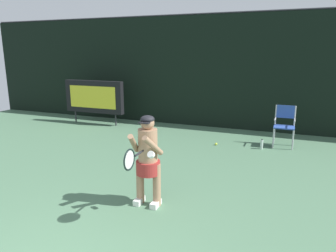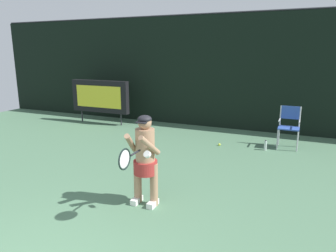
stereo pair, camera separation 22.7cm
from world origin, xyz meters
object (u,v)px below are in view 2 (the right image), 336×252
scoreboard (100,96)px  water_bottle (265,145)px  tennis_player (145,157)px  tennis_racket (125,159)px  tennis_ball_loose (219,145)px  umpire_chair (289,124)px

scoreboard → water_bottle: scoreboard is taller
tennis_player → tennis_racket: size_ratio=2.49×
water_bottle → tennis_ball_loose: 1.18m
scoreboard → umpire_chair: 6.23m
umpire_chair → tennis_racket: tennis_racket is taller
water_bottle → tennis_player: bearing=-111.1°
tennis_player → tennis_ball_loose: 3.80m
umpire_chair → tennis_ball_loose: size_ratio=15.88×
umpire_chair → tennis_player: 4.73m
tennis_racket → tennis_ball_loose: 4.47m
scoreboard → umpire_chair: bearing=-4.1°
tennis_racket → tennis_ball_loose: size_ratio=8.85×
water_bottle → tennis_racket: size_ratio=0.44×
scoreboard → water_bottle: (5.70, -0.93, -0.82)m
water_bottle → tennis_ball_loose: size_ratio=3.90×
tennis_racket → scoreboard: bearing=128.4°
umpire_chair → tennis_player: (-1.97, -4.29, 0.20)m
water_bottle → tennis_racket: 4.76m
tennis_racket → tennis_ball_loose: (0.26, 4.36, -0.97)m
umpire_chair → water_bottle: (-0.50, -0.49, -0.50)m
tennis_player → tennis_ball_loose: tennis_player is taller
umpire_chair → tennis_player: tennis_player is taller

